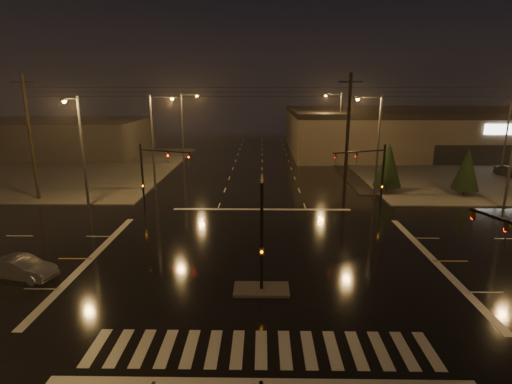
% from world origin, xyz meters
% --- Properties ---
extents(ground, '(140.00, 140.00, 0.00)m').
position_xyz_m(ground, '(0.00, 0.00, 0.00)').
color(ground, black).
rests_on(ground, ground).
extents(sidewalk_ne, '(36.00, 36.00, 0.12)m').
position_xyz_m(sidewalk_ne, '(30.00, 30.00, 0.06)').
color(sidewalk_ne, '#43403B').
rests_on(sidewalk_ne, ground).
extents(sidewalk_nw, '(36.00, 36.00, 0.12)m').
position_xyz_m(sidewalk_nw, '(-30.00, 30.00, 0.06)').
color(sidewalk_nw, '#43403B').
rests_on(sidewalk_nw, ground).
extents(median_island, '(3.00, 1.60, 0.15)m').
position_xyz_m(median_island, '(0.00, -4.00, 0.07)').
color(median_island, '#43403B').
rests_on(median_island, ground).
extents(crosswalk, '(15.00, 2.60, 0.01)m').
position_xyz_m(crosswalk, '(0.00, -9.00, 0.01)').
color(crosswalk, beige).
rests_on(crosswalk, ground).
extents(stop_bar_near, '(16.00, 0.50, 0.01)m').
position_xyz_m(stop_bar_near, '(0.00, -11.00, 0.01)').
color(stop_bar_near, beige).
rests_on(stop_bar_near, ground).
extents(stop_bar_far, '(16.00, 0.50, 0.01)m').
position_xyz_m(stop_bar_far, '(0.00, 11.00, 0.01)').
color(stop_bar_far, beige).
rests_on(stop_bar_far, ground).
extents(retail_building, '(60.20, 28.30, 7.20)m').
position_xyz_m(retail_building, '(35.00, 45.99, 3.84)').
color(retail_building, '#6C5C4D').
rests_on(retail_building, ground).
extents(commercial_block, '(30.00, 18.00, 5.60)m').
position_xyz_m(commercial_block, '(-35.00, 42.00, 2.80)').
color(commercial_block, '#413C39').
rests_on(commercial_block, ground).
extents(signal_mast_median, '(0.25, 4.59, 6.00)m').
position_xyz_m(signal_mast_median, '(0.00, -3.07, 3.75)').
color(signal_mast_median, black).
rests_on(signal_mast_median, ground).
extents(signal_mast_ne, '(4.84, 1.86, 6.00)m').
position_xyz_m(signal_mast_ne, '(9.50, 10.14, 3.79)').
color(signal_mast_ne, black).
rests_on(signal_mast_ne, ground).
extents(signal_mast_nw, '(4.84, 1.86, 6.00)m').
position_xyz_m(signal_mast_nw, '(-9.50, 10.14, 3.79)').
color(signal_mast_nw, black).
rests_on(signal_mast_nw, ground).
extents(streetlight_1, '(2.77, 0.32, 10.00)m').
position_xyz_m(streetlight_1, '(-11.18, 18.00, 5.80)').
color(streetlight_1, '#38383A').
rests_on(streetlight_1, ground).
extents(streetlight_2, '(2.77, 0.32, 10.00)m').
position_xyz_m(streetlight_2, '(-11.18, 34.00, 5.80)').
color(streetlight_2, '#38383A').
rests_on(streetlight_2, ground).
extents(streetlight_3, '(2.77, 0.32, 10.00)m').
position_xyz_m(streetlight_3, '(11.18, 16.00, 5.80)').
color(streetlight_3, '#38383A').
rests_on(streetlight_3, ground).
extents(streetlight_4, '(2.77, 0.32, 10.00)m').
position_xyz_m(streetlight_4, '(11.18, 36.00, 5.80)').
color(streetlight_4, '#38383A').
rests_on(streetlight_4, ground).
extents(streetlight_5, '(0.32, 2.77, 10.00)m').
position_xyz_m(streetlight_5, '(-16.00, 11.18, 5.80)').
color(streetlight_5, '#38383A').
rests_on(streetlight_5, ground).
extents(utility_pole_0, '(2.20, 0.32, 12.00)m').
position_xyz_m(utility_pole_0, '(-22.00, 14.00, 6.13)').
color(utility_pole_0, black).
rests_on(utility_pole_0, ground).
extents(utility_pole_1, '(2.20, 0.32, 12.00)m').
position_xyz_m(utility_pole_1, '(8.00, 14.00, 6.13)').
color(utility_pole_1, black).
rests_on(utility_pole_1, ground).
extents(conifer_0, '(2.89, 2.89, 5.21)m').
position_xyz_m(conifer_0, '(13.09, 17.27, 2.96)').
color(conifer_0, black).
rests_on(conifer_0, ground).
extents(conifer_1, '(2.66, 2.66, 4.85)m').
position_xyz_m(conifer_1, '(20.59, 16.08, 2.78)').
color(conifer_1, black).
rests_on(conifer_1, ground).
extents(car_parked, '(2.72, 4.73, 1.52)m').
position_xyz_m(car_parked, '(30.65, 24.87, 0.76)').
color(car_parked, black).
rests_on(car_parked, ground).
extents(car_crossing, '(4.15, 2.21, 1.30)m').
position_xyz_m(car_crossing, '(-13.76, -2.76, 0.65)').
color(car_crossing, slate).
rests_on(car_crossing, ground).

